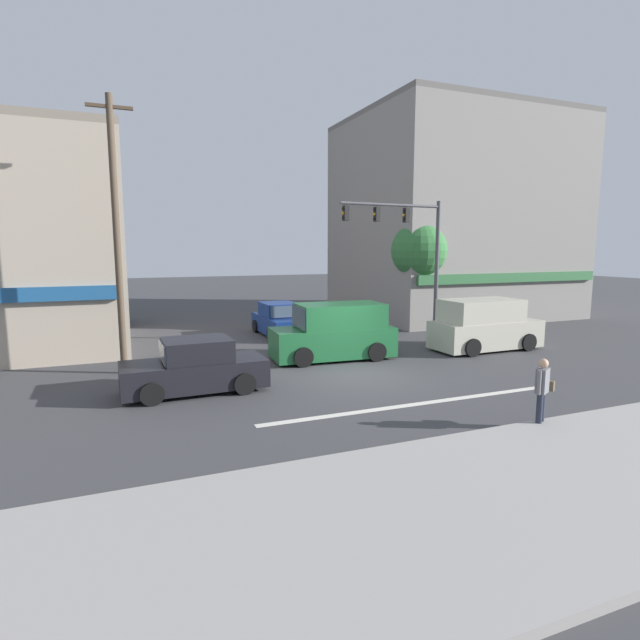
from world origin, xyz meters
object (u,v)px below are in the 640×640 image
object	(u,v)px
sedan_crossing_rightbound	(280,321)
pedestrian_foreground_with_bag	(542,389)
sedan_approaching_near	(195,368)
utility_pole_near_left	(117,234)
van_crossing_center	(484,326)
traffic_light_mast	(413,245)
van_parked_curbside	(335,333)
street_tree	(419,251)

from	to	relation	value
sedan_crossing_rightbound	pedestrian_foreground_with_bag	bearing A→B (deg)	-82.58
sedan_approaching_near	utility_pole_near_left	bearing A→B (deg)	120.92
pedestrian_foreground_with_bag	van_crossing_center	bearing A→B (deg)	57.77
sedan_approaching_near	pedestrian_foreground_with_bag	distance (m)	9.31
utility_pole_near_left	sedan_crossing_rightbound	world-z (taller)	utility_pole_near_left
traffic_light_mast	sedan_approaching_near	bearing A→B (deg)	-158.42
sedan_approaching_near	pedestrian_foreground_with_bag	world-z (taller)	pedestrian_foreground_with_bag
sedan_approaching_near	van_parked_curbside	xyz separation A→B (m)	(5.57, 2.50, 0.29)
street_tree	pedestrian_foreground_with_bag	bearing A→B (deg)	-111.71
street_tree	sedan_approaching_near	world-z (taller)	street_tree
traffic_light_mast	van_parked_curbside	world-z (taller)	traffic_light_mast
street_tree	sedan_crossing_rightbound	size ratio (longest dim) A/B	1.33
utility_pole_near_left	van_crossing_center	bearing A→B (deg)	-5.91
utility_pole_near_left	van_parked_curbside	bearing A→B (deg)	-5.16
traffic_light_mast	van_crossing_center	world-z (taller)	traffic_light_mast
sedan_approaching_near	pedestrian_foreground_with_bag	bearing A→B (deg)	-40.81
utility_pole_near_left	traffic_light_mast	world-z (taller)	utility_pole_near_left
traffic_light_mast	van_parked_curbside	size ratio (longest dim) A/B	1.32
street_tree	utility_pole_near_left	world-z (taller)	utility_pole_near_left
traffic_light_mast	sedan_approaching_near	distance (m)	11.13
utility_pole_near_left	pedestrian_foreground_with_bag	world-z (taller)	utility_pole_near_left
utility_pole_near_left	sedan_crossing_rightbound	distance (m)	9.55
street_tree	van_crossing_center	bearing A→B (deg)	-94.19
sedan_crossing_rightbound	van_parked_curbside	xyz separation A→B (m)	(0.39, -5.72, 0.29)
utility_pole_near_left	van_parked_curbside	xyz separation A→B (m)	(7.48, -0.68, -3.64)
utility_pole_near_left	sedan_approaching_near	xyz separation A→B (m)	(1.90, -3.18, -3.93)
van_parked_curbside	van_crossing_center	bearing A→B (deg)	-6.78
traffic_light_mast	van_crossing_center	size ratio (longest dim) A/B	1.34
street_tree	sedan_crossing_rightbound	distance (m)	7.98
street_tree	sedan_crossing_rightbound	world-z (taller)	street_tree
van_parked_curbside	street_tree	bearing A→B (deg)	35.34
street_tree	pedestrian_foreground_with_bag	size ratio (longest dim) A/B	3.28
utility_pole_near_left	pedestrian_foreground_with_bag	bearing A→B (deg)	-45.98
street_tree	utility_pole_near_left	distance (m)	14.90
sedan_approaching_near	van_parked_curbside	size ratio (longest dim) A/B	0.88
traffic_light_mast	sedan_crossing_rightbound	bearing A→B (deg)	136.71
traffic_light_mast	street_tree	bearing A→B (deg)	53.20
street_tree	traffic_light_mast	xyz separation A→B (m)	(-2.59, -3.46, 0.27)
van_parked_curbside	pedestrian_foreground_with_bag	xyz separation A→B (m)	(1.48, -8.59, -0.05)
van_crossing_center	van_parked_curbside	xyz separation A→B (m)	(-6.41, 0.76, 0.00)
street_tree	van_crossing_center	xyz separation A→B (m)	(-0.41, -5.60, -3.02)
street_tree	van_parked_curbside	size ratio (longest dim) A/B	1.16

